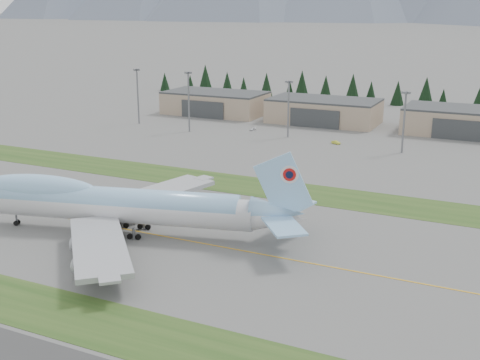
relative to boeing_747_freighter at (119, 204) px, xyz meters
The scene contains 13 objects.
ground 17.25m from the boeing_747_freighter, ahead, with size 7000.00×7000.00×0.00m, color #5D5E5C.
grass_strip_near 39.48m from the boeing_747_freighter, 66.36° to the right, with size 400.00×14.00×0.08m, color #2A4C1B.
grass_strip_far 50.39m from the boeing_747_freighter, 71.81° to the left, with size 400.00×18.00×0.08m, color #2A4C1B.
taxiway_line_main 17.25m from the boeing_747_freighter, ahead, with size 400.00×0.40×0.02m, color gold.
boeing_747_freighter is the anchor object (origin of this frame).
hangar_left 161.74m from the boeing_747_freighter, 109.66° to the left, with size 48.00×26.60×10.80m.
hangar_center 152.31m from the boeing_747_freighter, 89.78° to the left, with size 48.00×26.60×10.80m.
hangar_right 163.92m from the boeing_747_freighter, 68.31° to the left, with size 48.00×26.60×10.80m.
floodlight_masts 114.09m from the boeing_747_freighter, 79.57° to the left, with size 193.37×10.66×24.83m.
service_vehicle_a 124.60m from the boeing_747_freighter, 99.78° to the left, with size 1.44×3.56×1.21m, color silver.
service_vehicle_b 113.86m from the boeing_747_freighter, 80.74° to the left, with size 1.32×3.77×1.24m, color gold.
service_vehicle_c 154.86m from the boeing_747_freighter, 65.78° to the left, with size 1.75×4.31×1.25m, color #9E9EA2.
conifer_belt 215.04m from the boeing_747_freighter, 86.98° to the left, with size 278.92×15.87×16.84m.
Camera 1 is at (65.16, -108.54, 50.51)m, focal length 45.00 mm.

